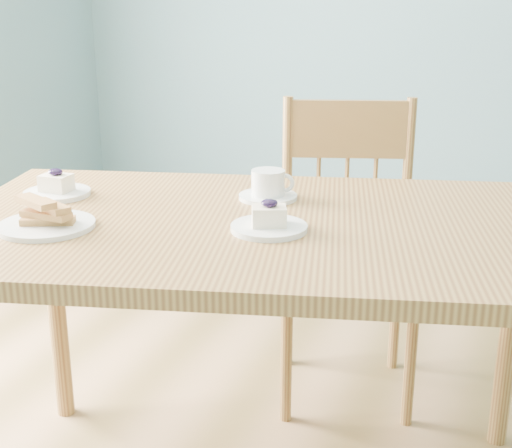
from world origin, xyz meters
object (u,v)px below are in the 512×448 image
Objects in this scene: dining_chair at (347,250)px; cheesecake_plate_near at (269,223)px; dining_table at (263,252)px; cheesecake_plate_far at (57,189)px; coffee_cup at (269,187)px; biscotti_plate at (46,219)px.

dining_chair reaches higher than cheesecake_plate_near.
cheesecake_plate_far reaches higher than dining_table.
dining_chair is 5.70× the size of cheesecake_plate_near.
dining_chair is at bearing 71.78° from dining_table.
cheesecake_plate_near is 1.14× the size of coffee_cup.
dining_chair reaches higher than coffee_cup.
biscotti_plate is at bearing -147.95° from coffee_cup.
cheesecake_plate_near is 0.80× the size of biscotti_plate.
dining_chair is 1.11m from biscotti_plate.
dining_table is 0.74m from dining_chair.
dining_chair is 0.63m from coffee_cup.
cheesecake_plate_near is 0.64m from cheesecake_plate_far.
cheesecake_plate_near and cheesecake_plate_far have the same top height.
biscotti_plate is at bearing -161.16° from cheesecake_plate_near.
biscotti_plate is at bearing -166.73° from dining_table.
dining_table is at bearing -111.27° from dining_chair.
dining_table is 7.66× the size of biscotti_plate.
dining_chair is at bearing 65.00° from coffee_cup.
cheesecake_plate_near is at bearing -74.52° from dining_table.
coffee_cup is at bearing 17.87° from cheesecake_plate_far.
biscotti_plate is (-0.45, -0.24, 0.10)m from dining_table.
cheesecake_plate_near reaches higher than biscotti_plate.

